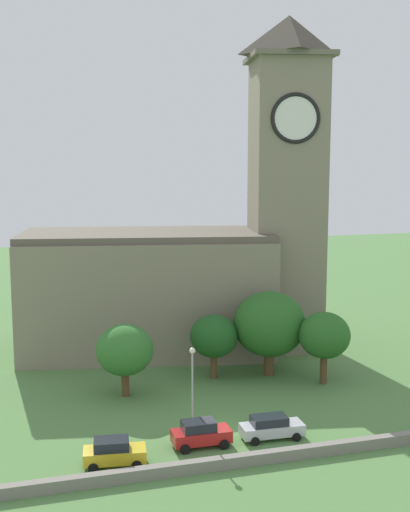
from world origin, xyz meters
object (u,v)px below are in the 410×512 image
(church, at_px, (192,258))
(tree_riverside_east, at_px, (214,336))
(car_yellow, at_px, (114,452))
(streetlamp_west_mid, at_px, (192,376))
(tree_churchyard, at_px, (270,324))
(car_silver, at_px, (271,427))
(tree_by_tower, at_px, (125,350))
(car_red, at_px, (201,434))
(tree_riverside_west, at_px, (324,336))

(church, relative_size, tree_riverside_east, 5.76)
(car_yellow, xyz_separation_m, streetlamp_west_mid, (6.40, 3.48, 3.54))
(church, distance_m, tree_churchyard, 12.58)
(car_silver, bearing_deg, tree_churchyard, 68.81)
(streetlamp_west_mid, xyz_separation_m, tree_by_tower, (-3.44, 9.41, -0.38))
(car_yellow, relative_size, streetlamp_west_mid, 0.66)
(streetlamp_west_mid, relative_size, tree_churchyard, 0.83)
(car_yellow, xyz_separation_m, car_silver, (11.74, 1.12, -0.07))
(car_red, bearing_deg, streetlamp_west_mid, 89.75)
(church, height_order, streetlamp_west_mid, church)
(tree_riverside_east, bearing_deg, tree_riverside_west, -24.44)
(car_red, relative_size, tree_riverside_east, 0.69)
(car_yellow, height_order, car_red, car_red)
(tree_riverside_west, bearing_deg, tree_riverside_east, 155.56)
(tree_churchyard, bearing_deg, car_yellow, -139.10)
(car_red, xyz_separation_m, tree_churchyard, (10.63, 13.49, 3.96))
(tree_riverside_west, distance_m, tree_by_tower, 18.03)
(car_yellow, distance_m, tree_churchyard, 22.86)
(car_yellow, distance_m, streetlamp_west_mid, 8.09)
(tree_churchyard, relative_size, tree_riverside_west, 1.21)
(car_red, bearing_deg, church, 76.22)
(church, relative_size, tree_churchyard, 4.35)
(car_yellow, height_order, tree_riverside_west, tree_riverside_west)
(church, relative_size, tree_by_tower, 5.51)
(car_yellow, height_order, tree_churchyard, tree_churchyard)
(car_silver, bearing_deg, church, 88.72)
(church, height_order, car_silver, church)
(church, distance_m, car_red, 26.30)
(tree_churchyard, distance_m, tree_by_tower, 14.21)
(church, bearing_deg, car_yellow, -115.94)
(car_red, height_order, tree_churchyard, tree_churchyard)
(car_yellow, relative_size, car_red, 1.04)
(streetlamp_west_mid, relative_size, tree_by_tower, 1.05)
(car_red, relative_size, tree_churchyard, 0.52)
(tree_churchyard, height_order, tree_by_tower, tree_churchyard)
(tree_riverside_east, bearing_deg, car_silver, -89.78)
(car_yellow, xyz_separation_m, tree_riverside_east, (11.68, 15.24, 3.08))
(car_red, bearing_deg, tree_riverside_west, 34.10)
(tree_by_tower, bearing_deg, car_red, -73.57)
(car_red, bearing_deg, car_yellow, -169.00)
(church, xyz_separation_m, tree_riverside_west, (8.61, -14.17, -5.50))
(tree_riverside_west, bearing_deg, car_yellow, -152.10)
(tree_churchyard, bearing_deg, church, 114.31)
(tree_churchyard, bearing_deg, car_red, -128.22)
(car_silver, bearing_deg, car_yellow, -174.56)
(car_yellow, height_order, streetlamp_west_mid, streetlamp_west_mid)
(car_red, distance_m, tree_by_tower, 12.54)
(church, relative_size, tree_riverside_west, 5.26)
(car_yellow, relative_size, car_silver, 0.93)
(church, relative_size, car_red, 8.30)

